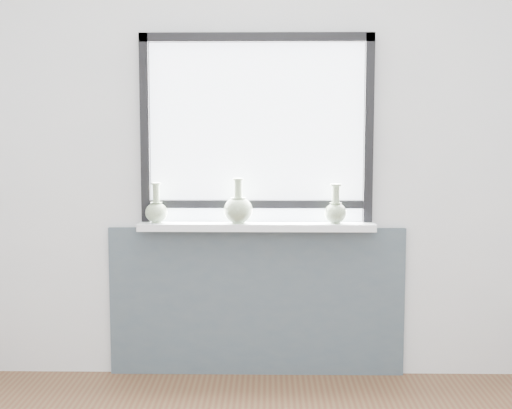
{
  "coord_description": "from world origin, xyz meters",
  "views": [
    {
      "loc": [
        0.07,
        -2.24,
        1.43
      ],
      "look_at": [
        0.0,
        1.55,
        1.02
      ],
      "focal_mm": 50.0,
      "sensor_mm": 36.0,
      "label": 1
    }
  ],
  "objects_px": {
    "windowsill": "(256,226)",
    "vase_a": "(156,210)",
    "vase_c": "(336,210)",
    "vase_b": "(238,208)"
  },
  "relations": [
    {
      "from": "windowsill",
      "to": "vase_b",
      "type": "xyz_separation_m",
      "value": [
        -0.1,
        -0.03,
        0.1
      ]
    },
    {
      "from": "vase_a",
      "to": "vase_c",
      "type": "bearing_deg",
      "value": -0.5
    },
    {
      "from": "vase_b",
      "to": "windowsill",
      "type": "bearing_deg",
      "value": 15.3
    },
    {
      "from": "windowsill",
      "to": "vase_b",
      "type": "bearing_deg",
      "value": -164.7
    },
    {
      "from": "windowsill",
      "to": "vase_a",
      "type": "relative_size",
      "value": 5.87
    },
    {
      "from": "vase_a",
      "to": "vase_b",
      "type": "xyz_separation_m",
      "value": [
        0.46,
        -0.02,
        0.01
      ]
    },
    {
      "from": "windowsill",
      "to": "vase_a",
      "type": "xyz_separation_m",
      "value": [
        -0.56,
        -0.01,
        0.09
      ]
    },
    {
      "from": "vase_a",
      "to": "vase_c",
      "type": "relative_size",
      "value": 1.02
    },
    {
      "from": "vase_b",
      "to": "vase_c",
      "type": "height_order",
      "value": "vase_b"
    },
    {
      "from": "vase_a",
      "to": "vase_b",
      "type": "distance_m",
      "value": 0.46
    }
  ]
}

